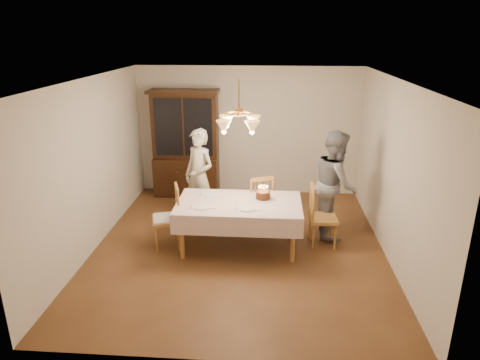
# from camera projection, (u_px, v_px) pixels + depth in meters

# --- Properties ---
(ground) EXTENTS (5.00, 5.00, 0.00)m
(ground) POSITION_uv_depth(u_px,v_px,m) (239.00, 246.00, 6.79)
(ground) COLOR #512F17
(ground) RESTS_ON ground
(room_shell) EXTENTS (5.00, 5.00, 5.00)m
(room_shell) POSITION_uv_depth(u_px,v_px,m) (239.00, 150.00, 6.27)
(room_shell) COLOR white
(room_shell) RESTS_ON ground
(dining_table) EXTENTS (1.90, 1.10, 0.76)m
(dining_table) POSITION_uv_depth(u_px,v_px,m) (239.00, 207.00, 6.56)
(dining_table) COLOR #99652C
(dining_table) RESTS_ON ground
(china_hutch) EXTENTS (1.38, 0.54, 2.16)m
(china_hutch) POSITION_uv_depth(u_px,v_px,m) (186.00, 146.00, 8.65)
(china_hutch) COLOR black
(china_hutch) RESTS_ON ground
(chair_far_side) EXTENTS (0.57, 0.55, 1.00)m
(chair_far_side) POSITION_uv_depth(u_px,v_px,m) (258.00, 205.00, 7.25)
(chair_far_side) COLOR #99652C
(chair_far_side) RESTS_ON ground
(chair_left_end) EXTENTS (0.53, 0.55, 1.00)m
(chair_left_end) POSITION_uv_depth(u_px,v_px,m) (167.00, 220.00, 6.66)
(chair_left_end) COLOR #99652C
(chair_left_end) RESTS_ON ground
(chair_right_end) EXTENTS (0.44, 0.46, 1.00)m
(chair_right_end) POSITION_uv_depth(u_px,v_px,m) (322.00, 219.00, 6.72)
(chair_right_end) COLOR #99652C
(chair_right_end) RESTS_ON ground
(elderly_woman) EXTENTS (0.73, 0.69, 1.68)m
(elderly_woman) POSITION_uv_depth(u_px,v_px,m) (199.00, 177.00, 7.44)
(elderly_woman) COLOR beige
(elderly_woman) RESTS_ON ground
(adult_in_grey) EXTENTS (0.67, 0.86, 1.76)m
(adult_in_grey) POSITION_uv_depth(u_px,v_px,m) (335.00, 184.00, 6.97)
(adult_in_grey) COLOR slate
(adult_in_grey) RESTS_ON ground
(birthday_cake) EXTENTS (0.30, 0.30, 0.22)m
(birthday_cake) POSITION_uv_depth(u_px,v_px,m) (263.00, 195.00, 6.63)
(birthday_cake) COLOR white
(birthday_cake) RESTS_ON dining_table
(place_setting_near_left) EXTENTS (0.39, 0.24, 0.02)m
(place_setting_near_left) POSITION_uv_depth(u_px,v_px,m) (203.00, 207.00, 6.34)
(place_setting_near_left) COLOR white
(place_setting_near_left) RESTS_ON dining_table
(place_setting_near_right) EXTENTS (0.38, 0.23, 0.02)m
(place_setting_near_right) POSITION_uv_depth(u_px,v_px,m) (248.00, 209.00, 6.27)
(place_setting_near_right) COLOR white
(place_setting_near_right) RESTS_ON dining_table
(place_setting_far_left) EXTENTS (0.38, 0.23, 0.02)m
(place_setting_far_left) POSITION_uv_depth(u_px,v_px,m) (211.00, 195.00, 6.82)
(place_setting_far_left) COLOR white
(place_setting_far_left) RESTS_ON dining_table
(chandelier) EXTENTS (0.62, 0.62, 0.73)m
(chandelier) POSITION_uv_depth(u_px,v_px,m) (239.00, 124.00, 6.13)
(chandelier) COLOR #BF8C3F
(chandelier) RESTS_ON ground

